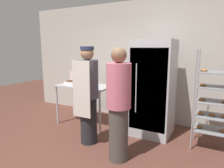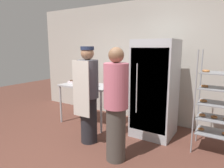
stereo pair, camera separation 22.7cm
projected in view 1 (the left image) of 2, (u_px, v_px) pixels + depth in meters
name	position (u px, v px, depth m)	size (l,w,h in m)	color
ground_plane	(85.00, 160.00, 3.13)	(14.00, 14.00, 0.00)	brown
back_wall	(139.00, 61.00, 4.84)	(6.40, 0.12, 2.82)	#B7B2A8
refrigerator	(153.00, 88.00, 3.98)	(0.77, 0.78, 1.90)	#ADAFB5
baking_rack	(213.00, 101.00, 3.38)	(0.59, 0.51, 1.71)	#93969B
prep_counter	(85.00, 90.00, 4.51)	(1.23, 0.67, 0.91)	#ADAFB5
donut_box	(72.00, 81.00, 4.70)	(0.30, 0.23, 0.28)	silver
blender_pitcher	(109.00, 80.00, 4.41)	(0.14, 0.14, 0.28)	#99999E
binder_stack	(87.00, 85.00, 4.26)	(0.33, 0.28, 0.10)	#232328
person_baker	(88.00, 94.00, 3.57)	(0.37, 0.39, 1.77)	#232328
person_customer	(119.00, 105.00, 3.01)	(0.37, 0.37, 1.75)	#47423D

